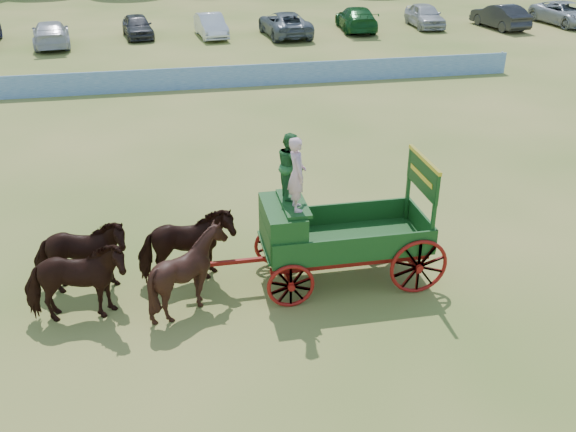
# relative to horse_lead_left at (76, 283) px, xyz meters

# --- Properties ---
(ground) EXTENTS (160.00, 160.00, 0.00)m
(ground) POSITION_rel_horse_lead_left_xyz_m (7.60, 0.07, -0.95)
(ground) COLOR #AB904D
(ground) RESTS_ON ground
(horse_lead_left) EXTENTS (2.25, 1.03, 1.89)m
(horse_lead_left) POSITION_rel_horse_lead_left_xyz_m (0.00, 0.00, 0.00)
(horse_lead_left) COLOR black
(horse_lead_left) RESTS_ON ground
(horse_lead_right) EXTENTS (2.32, 1.20, 1.89)m
(horse_lead_right) POSITION_rel_horse_lead_left_xyz_m (0.00, 1.10, 0.00)
(horse_lead_right) COLOR black
(horse_lead_right) RESTS_ON ground
(horse_wheel_left) EXTENTS (1.90, 1.74, 1.90)m
(horse_wheel_left) POSITION_rel_horse_lead_left_xyz_m (2.40, -0.00, 0.00)
(horse_wheel_left) COLOR black
(horse_wheel_left) RESTS_ON ground
(horse_wheel_right) EXTENTS (2.35, 1.27, 1.89)m
(horse_wheel_right) POSITION_rel_horse_lead_left_xyz_m (2.40, 1.10, 0.00)
(horse_wheel_right) COLOR black
(horse_wheel_right) RESTS_ON ground
(farm_dray) EXTENTS (5.99, 2.00, 3.82)m
(farm_dray) POSITION_rel_horse_lead_left_xyz_m (5.36, 0.57, 0.70)
(farm_dray) COLOR maroon
(farm_dray) RESTS_ON ground
(sponsor_banner) EXTENTS (26.00, 0.08, 1.05)m
(sponsor_banner) POSITION_rel_horse_lead_left_xyz_m (6.60, 18.07, -0.42)
(sponsor_banner) COLOR #1D5A9D
(sponsor_banner) RESTS_ON ground
(parked_cars) EXTENTS (51.24, 6.78, 1.60)m
(parked_cars) POSITION_rel_horse_lead_left_xyz_m (6.86, 30.00, -0.18)
(parked_cars) COLOR silver
(parked_cars) RESTS_ON ground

